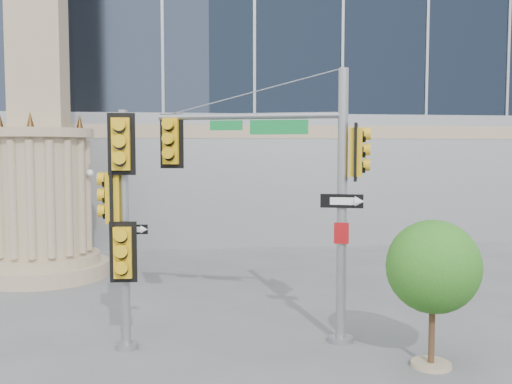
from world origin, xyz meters
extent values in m
plane|color=#545456|center=(0.00, 0.00, 0.00)|extent=(120.00, 120.00, 0.00)
cylinder|color=tan|center=(-6.00, 9.00, 0.25)|extent=(4.40, 4.40, 0.50)
cylinder|color=tan|center=(-6.00, 9.00, 0.65)|extent=(3.80, 3.80, 0.30)
cylinder|color=tan|center=(-6.00, 9.00, 2.80)|extent=(3.00, 3.00, 4.00)
cylinder|color=tan|center=(-6.00, 9.00, 4.95)|extent=(3.50, 3.50, 0.30)
cone|color=#472D14|center=(-4.70, 9.00, 5.35)|extent=(0.24, 0.24, 0.50)
cone|color=#472D14|center=(-7.30, 9.00, 5.35)|extent=(0.24, 0.24, 0.50)
cylinder|color=slate|center=(2.31, 1.07, 0.06)|extent=(0.58, 0.58, 0.12)
cylinder|color=slate|center=(2.31, 1.07, 3.09)|extent=(0.23, 0.23, 6.18)
cylinder|color=slate|center=(0.27, 1.80, 5.15)|extent=(4.13, 1.58, 0.14)
cube|color=#0E7932|center=(0.94, 1.54, 4.89)|extent=(1.28, 0.49, 0.33)
cube|color=gold|center=(-1.48, 2.41, 4.58)|extent=(0.63, 0.46, 1.29)
cube|color=gold|center=(2.58, 0.98, 4.33)|extent=(0.46, 0.63, 1.29)
cube|color=black|center=(2.26, 0.94, 3.24)|extent=(0.90, 0.35, 0.31)
cube|color=#9E0E11|center=(2.26, 0.94, 2.52)|extent=(0.32, 0.14, 0.47)
cylinder|color=slate|center=(-2.49, 1.27, 0.06)|extent=(0.50, 0.50, 0.13)
cylinder|color=slate|center=(-2.49, 1.27, 2.61)|extent=(0.19, 0.19, 5.23)
cube|color=gold|center=(-2.51, 1.04, 4.50)|extent=(0.59, 0.33, 1.31)
cube|color=gold|center=(-2.72, 1.28, 3.35)|extent=(0.33, 0.59, 1.31)
cube|color=gold|center=(-2.51, 1.04, 2.20)|extent=(0.59, 0.33, 1.31)
cube|color=black|center=(-2.31, 1.13, 2.67)|extent=(0.65, 0.08, 0.21)
cylinder|color=tan|center=(3.71, -0.62, 0.04)|extent=(0.80, 0.80, 0.09)
cylinder|color=#382314|center=(3.71, -0.62, 0.80)|extent=(0.12, 0.12, 1.60)
sphere|color=#295F15|center=(3.71, -0.62, 2.05)|extent=(1.87, 1.87, 1.87)
sphere|color=#295F15|center=(4.11, -0.39, 1.78)|extent=(1.16, 1.16, 1.16)
sphere|color=#295F15|center=(3.40, -0.84, 1.83)|extent=(0.98, 0.98, 0.98)
camera|label=1|loc=(-1.28, -11.28, 4.36)|focal=40.00mm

